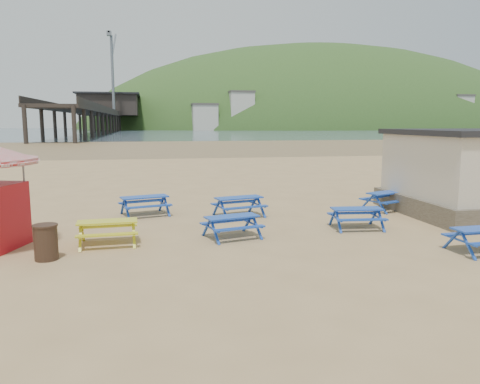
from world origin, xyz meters
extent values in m
plane|color=tan|center=(0.00, 0.00, 0.00)|extent=(400.00, 400.00, 0.00)
plane|color=olive|center=(0.00, 55.00, 0.00)|extent=(400.00, 400.00, 0.00)
plane|color=#465764|center=(0.00, 170.00, 0.01)|extent=(400.00, 400.00, 0.00)
cube|color=#1A50B3|center=(-2.67, 3.00, 0.69)|extent=(1.81, 1.08, 0.05)
cube|color=#1A50B3|center=(-2.82, 3.55, 0.42)|extent=(1.70, 0.67, 0.05)
cube|color=#1A50B3|center=(-2.53, 2.45, 0.42)|extent=(1.70, 0.67, 0.05)
cube|color=#1A50B3|center=(0.71, 2.15, 0.69)|extent=(1.82, 1.06, 0.05)
cube|color=#1A50B3|center=(0.57, 2.70, 0.43)|extent=(1.71, 0.64, 0.05)
cube|color=#1A50B3|center=(0.85, 1.60, 0.43)|extent=(1.71, 0.64, 0.05)
cube|color=#1A50B3|center=(6.66, 2.32, 0.69)|extent=(1.82, 1.22, 0.05)
cube|color=#1A50B3|center=(6.46, 2.84, 0.42)|extent=(1.67, 0.82, 0.05)
cube|color=#1A50B3|center=(6.86, 1.79, 0.42)|extent=(1.67, 0.82, 0.05)
cube|color=#1A50B3|center=(-0.09, -0.95, 0.64)|extent=(1.69, 1.00, 0.04)
cube|color=#1A50B3|center=(-0.23, -0.44, 0.40)|extent=(1.58, 0.62, 0.04)
cube|color=#1A50B3|center=(0.05, -1.46, 0.40)|extent=(1.58, 0.62, 0.04)
cube|color=#1A50B3|center=(6.12, -3.23, 0.39)|extent=(1.59, 0.28, 0.04)
cube|color=#1A50B3|center=(4.08, -0.51, 0.65)|extent=(1.66, 0.78, 0.04)
cube|color=#1A50B3|center=(4.14, 0.02, 0.40)|extent=(1.63, 0.38, 0.04)
cube|color=#1A50B3|center=(4.03, -1.05, 0.40)|extent=(1.63, 0.38, 0.04)
cube|color=gold|center=(-3.66, -1.07, 0.66)|extent=(1.67, 0.72, 0.05)
cube|color=gold|center=(-3.69, -0.52, 0.41)|extent=(1.65, 0.31, 0.05)
cube|color=gold|center=(-3.63, -1.62, 0.41)|extent=(1.65, 0.31, 0.05)
cylinder|color=#3A231A|center=(-5.05, -2.29, 0.44)|extent=(0.57, 0.57, 0.87)
cylinder|color=#3A231A|center=(-5.05, -2.29, 0.88)|extent=(0.61, 0.61, 0.04)
cube|color=black|center=(-18.00, 175.00, 6.00)|extent=(9.00, 220.00, 0.60)
cube|color=black|center=(-18.00, 186.00, 10.00)|extent=(22.00, 30.00, 8.00)
cube|color=black|center=(-18.00, 186.00, 14.30)|extent=(24.00, 32.00, 0.60)
cylinder|color=slate|center=(-15.00, 164.00, 20.00)|extent=(1.00, 1.00, 28.00)
cube|color=slate|center=(-15.00, 178.00, 33.00)|extent=(0.60, 25.63, 12.38)
ellipsoid|color=#2D4C1E|center=(90.00, 230.00, -10.00)|extent=(264.00, 144.00, 108.00)
camera|label=1|loc=(-2.42, -14.36, 3.43)|focal=35.00mm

